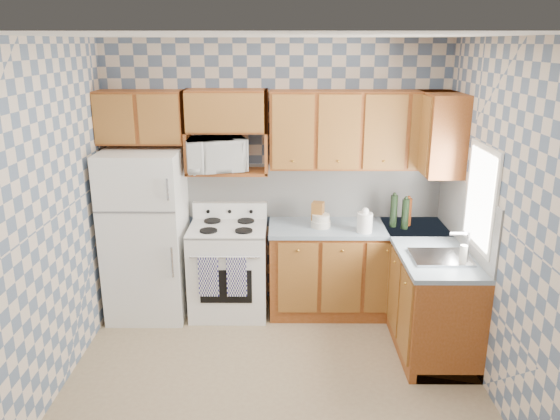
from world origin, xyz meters
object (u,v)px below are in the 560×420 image
object	(u,v)px
refrigerator	(146,235)
electric_kettle	(365,223)
microwave	(215,154)
stove_body	(229,270)

from	to	relation	value
refrigerator	electric_kettle	size ratio (longest dim) A/B	8.91
refrigerator	microwave	distance (m)	1.05
electric_kettle	refrigerator	bearing A→B (deg)	176.20
stove_body	electric_kettle	world-z (taller)	electric_kettle
refrigerator	stove_body	world-z (taller)	refrigerator
microwave	stove_body	bearing A→B (deg)	-67.87
microwave	electric_kettle	size ratio (longest dim) A/B	3.07
refrigerator	electric_kettle	xyz separation A→B (m)	(2.13, -0.14, 0.17)
refrigerator	electric_kettle	distance (m)	2.14
microwave	refrigerator	bearing A→B (deg)	176.41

